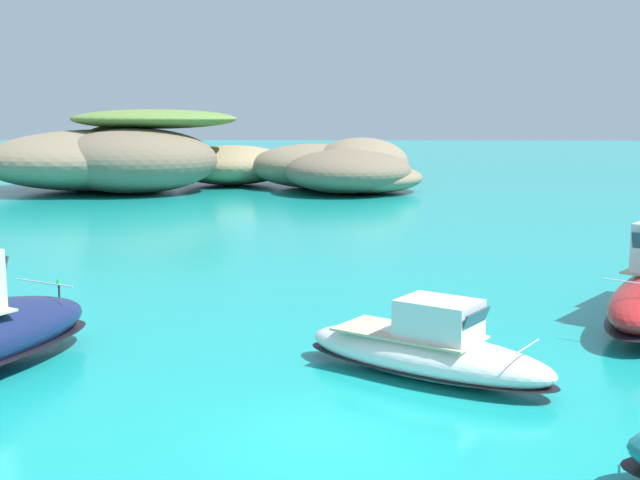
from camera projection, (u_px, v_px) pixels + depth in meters
ground_plane at (325, 440)px, 16.43m from camera, size 400.00×400.00×0.00m
islet_large at (130, 157)px, 72.33m from camera, size 32.97×27.72×7.12m
islet_small at (343, 168)px, 71.27m from camera, size 19.48×19.85×4.61m
motorboat_white at (427, 351)px, 20.31m from camera, size 6.94×5.49×2.05m
channel_buoy at (60, 313)px, 25.63m from camera, size 0.56×0.56×1.48m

